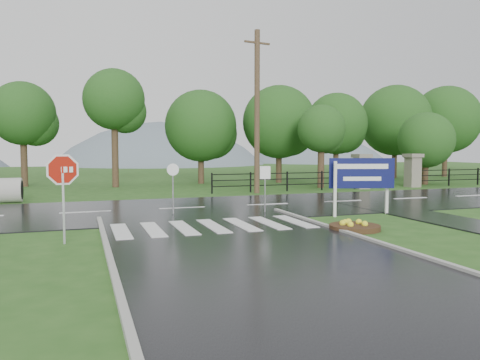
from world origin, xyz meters
name	(u,v)px	position (x,y,z in m)	size (l,w,h in m)	color
ground	(271,263)	(0.00, 0.00, 0.00)	(120.00, 120.00, 0.00)	#28531B
main_road	(182,209)	(0.00, 10.00, 0.00)	(90.00, 8.00, 0.04)	black
walkway	(440,219)	(8.50, 4.00, 0.00)	(2.20, 11.00, 0.04)	black
crosswalk	(213,226)	(0.00, 5.00, 0.06)	(6.50, 2.80, 0.02)	silver
curb_left	(135,358)	(-3.55, -4.00, 0.00)	(0.15, 24.00, 0.12)	#A3A39B
pillar_west	(362,171)	(13.00, 16.00, 1.18)	(1.00, 1.00, 2.24)	gray
pillar_east	(413,170)	(17.00, 16.00, 1.18)	(1.00, 1.00, 2.24)	gray
fence_west	(287,179)	(7.75, 16.00, 0.72)	(9.58, 0.08, 1.20)	black
hills	(133,262)	(3.49, 65.00, -15.54)	(102.00, 48.00, 48.00)	slate
treeline	(156,184)	(1.00, 24.00, 0.00)	(83.20, 5.20, 10.00)	#1B4816
stop_sign	(63,177)	(-4.62, 3.79, 1.85)	(1.17, 0.21, 2.66)	#939399
estate_billboard	(362,176)	(6.27, 5.81, 1.55)	(2.50, 0.79, 2.26)	silver
flower_bed	(355,226)	(4.24, 3.10, 0.12)	(1.64, 1.64, 0.33)	#332111
reg_sign_small	(265,179)	(2.92, 7.61, 1.38)	(0.42, 0.13, 1.92)	#939399
reg_sign_round	(173,182)	(-0.71, 8.35, 1.31)	(0.47, 0.08, 2.04)	#939399
utility_pole_east	(257,111)	(5.58, 15.50, 4.76)	(1.66, 0.39, 9.37)	#473523
entrance_tree_left	(321,129)	(10.87, 17.50, 3.85)	(3.13, 3.13, 5.46)	#3D2B1C
entrance_tree_right	(426,140)	(19.31, 17.50, 3.17)	(3.96, 3.96, 5.16)	#3D2B1C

